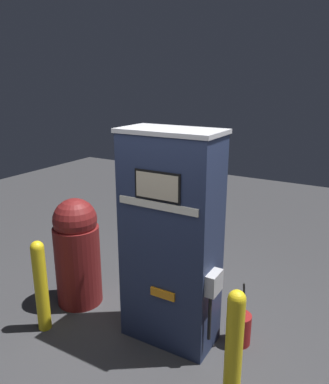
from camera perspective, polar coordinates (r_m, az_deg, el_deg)
ground_plane at (r=3.95m, az=-0.93°, el=-22.69°), size 14.00×14.00×0.00m
gas_pump at (r=3.57m, az=0.98°, el=-7.35°), size 1.00×0.50×2.11m
safety_bollard at (r=3.25m, az=10.58°, el=-21.50°), size 0.14×0.14×0.97m
trash_bin at (r=4.43m, az=-13.17°, el=-8.72°), size 0.52×0.52×1.26m
safety_bollard_far at (r=4.12m, az=-18.33°, el=-13.13°), size 0.14×0.14×0.99m
squeegee_bucket at (r=4.00m, az=11.23°, el=-19.71°), size 0.24×0.24×0.69m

